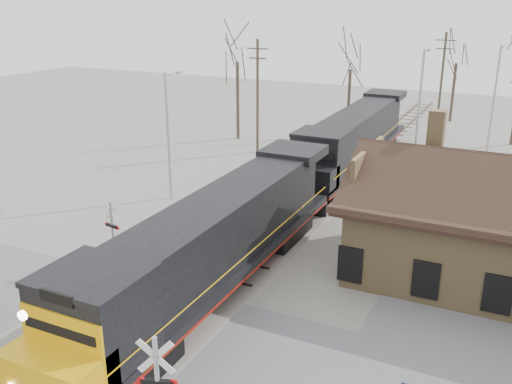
# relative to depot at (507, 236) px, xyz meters

# --- Properties ---
(ground) EXTENTS (140.00, 140.00, 0.00)m
(ground) POSITION_rel_depot_xyz_m (-11.99, -12.00, -2.41)
(ground) COLOR gray
(ground) RESTS_ON ground
(road) EXTENTS (60.00, 9.00, 0.03)m
(road) POSITION_rel_depot_xyz_m (-11.99, -12.00, -2.39)
(road) COLOR slate
(road) RESTS_ON ground
(track_main) EXTENTS (3.40, 90.00, 0.24)m
(track_main) POSITION_rel_depot_xyz_m (-11.99, 3.00, -2.34)
(track_main) COLOR gray
(track_main) RESTS_ON ground
(track_siding) EXTENTS (3.40, 90.00, 0.24)m
(track_siding) POSITION_rel_depot_xyz_m (-16.49, 3.00, -2.34)
(track_siding) COLOR gray
(track_siding) RESTS_ON ground
(depot) EXTENTS (15.20, 9.31, 7.90)m
(depot) POSITION_rel_depot_xyz_m (0.00, 0.00, 0.00)
(depot) COLOR #93774C
(depot) RESTS_ON ground
(locomotive_lead) EXTENTS (3.29, 22.01, 4.89)m
(locomotive_lead) POSITION_rel_depot_xyz_m (-11.99, -7.85, 0.16)
(locomotive_lead) COLOR black
(locomotive_lead) RESTS_ON ground
(locomotive_trailing) EXTENTS (3.29, 22.01, 4.63)m
(locomotive_trailing) POSITION_rel_depot_xyz_m (-11.99, 14.44, 0.16)
(locomotive_trailing) COLOR black
(locomotive_trailing) RESTS_ON ground
(crossbuck_far) EXTENTS (1.03, 0.30, 3.62)m
(crossbuck_far) POSITION_rel_depot_xyz_m (-17.99, -7.14, -0.68)
(crossbuck_far) COLOR #A5A8AD
(crossbuck_far) RESTS_ON ground
(streetlight_a) EXTENTS (0.25, 2.04, 8.61)m
(streetlight_a) POSITION_rel_depot_xyz_m (-21.41, 3.22, 2.43)
(streetlight_a) COLOR #A5A8AD
(streetlight_a) RESTS_ON ground
(streetlight_b) EXTENTS (0.25, 2.04, 9.85)m
(streetlight_b) POSITION_rel_depot_xyz_m (-6.88, 12.97, 3.06)
(streetlight_b) COLOR #A5A8AD
(streetlight_b) RESTS_ON ground
(streetlight_c) EXTENTS (0.25, 2.04, 9.48)m
(streetlight_c) POSITION_rel_depot_xyz_m (-2.66, 23.40, 2.87)
(streetlight_c) COLOR #A5A8AD
(streetlight_c) RESTS_ON ground
(utility_pole_a) EXTENTS (2.00, 0.24, 9.82)m
(utility_pole_a) POSITION_rel_depot_xyz_m (-21.29, 16.64, 2.73)
(utility_pole_a) COLOR #382D23
(utility_pole_a) RESTS_ON ground
(utility_pole_b) EXTENTS (2.00, 0.24, 9.94)m
(utility_pole_b) POSITION_rel_depot_xyz_m (-8.16, 31.56, 2.79)
(utility_pole_b) COLOR #382D23
(utility_pole_b) RESTS_ON ground
(tree_a) EXTENTS (4.91, 4.91, 12.04)m
(tree_a) POSITION_rel_depot_xyz_m (-25.20, 20.41, 6.17)
(tree_a) COLOR #382D23
(tree_a) RESTS_ON ground
(tree_b) EXTENTS (4.27, 4.27, 10.46)m
(tree_b) POSITION_rel_depot_xyz_m (-16.25, 27.17, 5.04)
(tree_b) COLOR #382D23
(tree_b) RESTS_ON ground
(tree_c) EXTENTS (4.22, 4.22, 10.35)m
(tree_c) POSITION_rel_depot_xyz_m (-7.68, 37.75, 4.96)
(tree_c) COLOR #382D23
(tree_c) RESTS_ON ground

